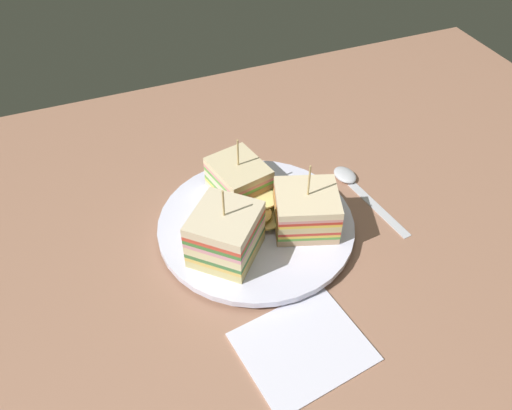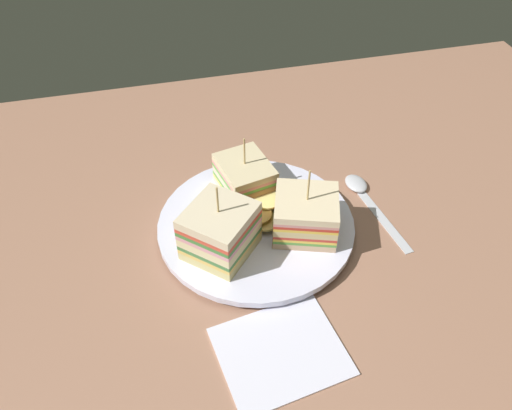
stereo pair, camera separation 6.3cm
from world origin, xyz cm
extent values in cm
cube|color=#A07057|center=(0.00, 0.00, -0.90)|extent=(123.79, 79.38, 1.80)
cylinder|color=white|center=(0.00, 0.00, 0.36)|extent=(15.50, 15.50, 0.72)
cylinder|color=white|center=(0.00, 0.00, 1.16)|extent=(25.01, 25.01, 0.88)
cube|color=#DEB48D|center=(5.57, -2.74, 2.07)|extent=(9.43, 9.16, 0.93)
cube|color=#9E7242|center=(2.06, -1.56, 2.07)|extent=(2.51, 6.72, 0.93)
cube|color=#5FA643|center=(5.57, -2.74, 2.73)|extent=(9.43, 9.16, 0.41)
cube|color=#F7CC4C|center=(5.57, -2.74, 3.14)|extent=(9.43, 9.16, 0.41)
cube|color=red|center=(5.57, -2.74, 3.55)|extent=(9.43, 9.16, 0.41)
cube|color=#DEC589|center=(5.57, -2.74, 4.22)|extent=(9.43, 9.16, 0.93)
cube|color=#9E7242|center=(2.06, -1.56, 4.22)|extent=(2.51, 6.72, 0.93)
cube|color=yellow|center=(5.57, -2.74, 4.88)|extent=(9.43, 9.16, 0.41)
cube|color=red|center=(5.57, -2.74, 5.29)|extent=(9.43, 9.16, 0.41)
cube|color=#E1918A|center=(5.57, -2.74, 5.70)|extent=(9.43, 9.16, 0.41)
cube|color=beige|center=(5.57, -2.74, 6.37)|extent=(9.43, 9.16, 0.93)
cylinder|color=tan|center=(5.57, -2.74, 9.03)|extent=(0.24, 0.24, 4.40)
cube|color=beige|center=(-0.04, 6.21, 2.06)|extent=(7.63, 8.70, 0.92)
cube|color=#B2844C|center=(0.76, 2.60, 2.06)|extent=(5.94, 1.59, 0.92)
cube|color=#F5CA55|center=(-0.04, 6.21, 2.76)|extent=(7.63, 8.70, 0.48)
cube|color=#60A53F|center=(-0.04, 6.21, 3.24)|extent=(7.63, 8.70, 0.48)
cube|color=beige|center=(-0.04, 6.21, 3.94)|extent=(7.63, 8.70, 0.92)
cube|color=#9E7242|center=(0.76, 2.60, 3.94)|extent=(5.94, 1.59, 0.92)
cube|color=#60B244|center=(-0.04, 6.21, 4.64)|extent=(7.63, 8.70, 0.48)
cube|color=pink|center=(-0.04, 6.21, 5.12)|extent=(7.63, 8.70, 0.48)
cube|color=beige|center=(-0.04, 6.21, 5.82)|extent=(7.63, 8.70, 0.92)
cylinder|color=tan|center=(-0.04, 6.21, 8.24)|extent=(0.24, 0.24, 3.93)
cube|color=#D5C580|center=(-5.19, -3.41, 2.18)|extent=(10.33, 10.36, 1.16)
cube|color=#9E7242|center=(-2.68, -0.69, 2.18)|extent=(5.30, 4.94, 1.16)
cube|color=#E8BE59|center=(-5.19, -3.41, 3.05)|extent=(10.33, 10.36, 0.57)
cube|color=#417B3D|center=(-5.19, -3.41, 3.62)|extent=(10.33, 10.36, 0.57)
cube|color=beige|center=(-5.19, -3.41, 4.48)|extent=(10.33, 10.36, 1.16)
cube|color=#B2844C|center=(-2.68, -0.69, 4.48)|extent=(5.30, 4.94, 1.16)
cube|color=pink|center=(-5.19, -3.41, 5.35)|extent=(10.33, 10.36, 0.57)
cube|color=#45873D|center=(-5.19, -3.41, 5.91)|extent=(10.33, 10.36, 0.57)
cube|color=#D64934|center=(-5.19, -3.41, 6.48)|extent=(10.33, 10.36, 0.57)
cube|color=beige|center=(-5.19, -3.41, 7.35)|extent=(10.33, 10.36, 1.16)
cylinder|color=tan|center=(-5.19, -3.41, 9.75)|extent=(0.24, 0.24, 3.65)
cylinder|color=#E8D773|center=(1.05, -0.37, 1.94)|extent=(4.93, 4.92, 0.89)
cylinder|color=#F3D779|center=(1.09, -0.64, 2.26)|extent=(5.75, 5.75, 0.86)
cylinder|color=#DDB859|center=(0.05, -0.21, 3.00)|extent=(5.54, 5.53, 0.77)
cylinder|color=#E4DA7F|center=(1.93, 1.79, 3.43)|extent=(4.72, 4.72, 0.25)
cube|color=silver|center=(16.78, -2.39, 0.12)|extent=(2.81, 11.98, 0.25)
ellipsoid|color=silver|center=(15.76, 5.05, 0.50)|extent=(3.30, 4.22, 1.00)
cube|color=white|center=(-1.65, -17.55, 0.25)|extent=(14.20, 12.63, 0.50)
camera|label=1|loc=(-16.78, -42.20, 48.23)|focal=35.92mm
camera|label=2|loc=(-10.79, -44.11, 48.23)|focal=35.92mm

